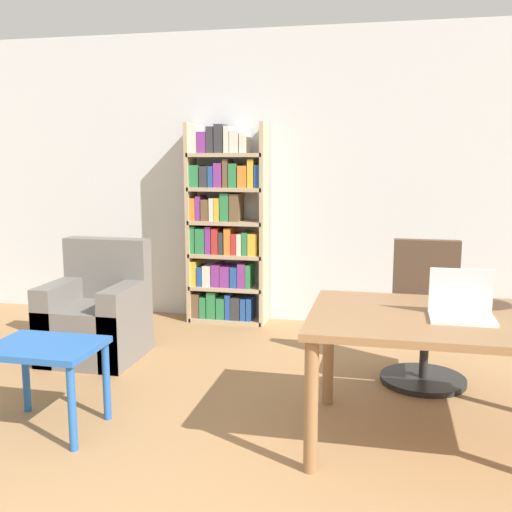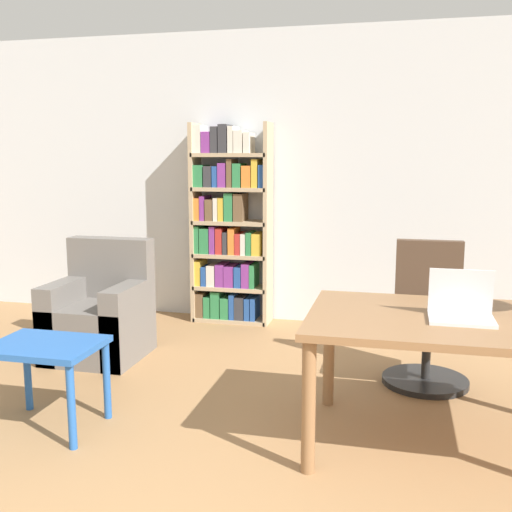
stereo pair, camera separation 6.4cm
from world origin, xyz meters
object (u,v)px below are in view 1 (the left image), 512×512
object	(u,v)px
armchair	(97,319)
laptop	(461,308)
desk	(454,333)
bookshelf	(224,227)
office_chair	(425,321)
side_table_blue	(45,359)

from	to	relation	value
armchair	laptop	bearing A→B (deg)	-20.70
desk	bookshelf	size ratio (longest dim) A/B	0.82
desk	bookshelf	xyz separation A→B (m)	(-1.85, 2.17, 0.26)
office_chair	bookshelf	xyz separation A→B (m)	(-1.77, 1.18, 0.48)
side_table_blue	desk	bearing A→B (deg)	7.31
desk	office_chair	distance (m)	1.02
desk	armchair	distance (m)	2.74
armchair	desk	bearing A→B (deg)	-20.38
laptop	armchair	xyz separation A→B (m)	(-2.57, 0.97, -0.47)
bookshelf	laptop	bearing A→B (deg)	-49.51
side_table_blue	bookshelf	distance (m)	2.53
office_chair	side_table_blue	bearing A→B (deg)	-149.14
armchair	bookshelf	distance (m)	1.53
side_table_blue	armchair	xyz separation A→B (m)	(-0.32, 1.23, -0.12)
bookshelf	desk	bearing A→B (deg)	-49.56
desk	office_chair	bearing A→B (deg)	94.83
bookshelf	side_table_blue	bearing A→B (deg)	-98.70
laptop	bookshelf	xyz separation A→B (m)	(-1.88, 2.20, 0.12)
desk	office_chair	xyz separation A→B (m)	(-0.08, 0.99, -0.21)
desk	side_table_blue	bearing A→B (deg)	-172.69
laptop	office_chair	size ratio (longest dim) A/B	0.33
desk	armchair	xyz separation A→B (m)	(-2.55, 0.95, -0.33)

